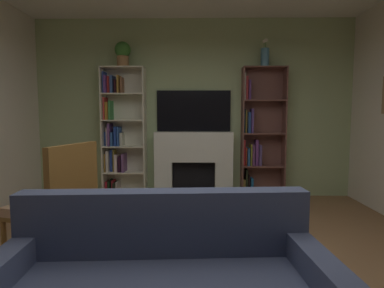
{
  "coord_description": "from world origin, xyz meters",
  "views": [
    {
      "loc": [
        0.06,
        -2.47,
        1.33
      ],
      "look_at": [
        0.0,
        1.09,
        1.01
      ],
      "focal_mm": 29.74,
      "sensor_mm": 36.0,
      "label": 1
    }
  ],
  "objects": [
    {
      "name": "coffee_table",
      "position": [
        -0.13,
        -0.11,
        0.35
      ],
      "size": [
        0.72,
        0.47,
        0.41
      ],
      "color": "brown",
      "rests_on": "ground_plane"
    },
    {
      "name": "bookshelf_right",
      "position": [
        1.03,
        2.63,
        0.98
      ],
      "size": [
        0.68,
        0.26,
        2.08
      ],
      "color": "brown",
      "rests_on": "ground_plane"
    },
    {
      "name": "armchair",
      "position": [
        -1.23,
        0.41,
        0.56
      ],
      "size": [
        0.72,
        0.8,
        1.07
      ],
      "color": "brown",
      "rests_on": "ground_plane"
    },
    {
      "name": "fireplace",
      "position": [
        0.0,
        2.6,
        0.57
      ],
      "size": [
        1.35,
        0.54,
        1.06
      ],
      "color": "white",
      "rests_on": "ground_plane"
    },
    {
      "name": "wall_back_accent",
      "position": [
        0.0,
        2.75,
        1.43
      ],
      "size": [
        5.22,
        0.06,
        2.87
      ],
      "primitive_type": "cube",
      "color": "#A0B681",
      "rests_on": "ground_plane"
    },
    {
      "name": "ground_plane",
      "position": [
        0.0,
        0.0,
        0.0
      ],
      "size": [
        6.54,
        6.54,
        0.0
      ],
      "primitive_type": "plane",
      "color": "olive"
    },
    {
      "name": "vase_with_flowers",
      "position": [
        1.11,
        2.57,
        2.24
      ],
      "size": [
        0.13,
        0.13,
        0.43
      ],
      "color": "teal",
      "rests_on": "bookshelf_right"
    },
    {
      "name": "bookshelf_left",
      "position": [
        -1.19,
        2.61,
        1.01
      ],
      "size": [
        0.68,
        0.3,
        2.08
      ],
      "color": "silver",
      "rests_on": "ground_plane"
    },
    {
      "name": "potted_plant",
      "position": [
        -1.11,
        2.57,
        2.3
      ],
      "size": [
        0.25,
        0.25,
        0.39
      ],
      "color": "#A57748",
      "rests_on": "bookshelf_left"
    },
    {
      "name": "tv",
      "position": [
        0.0,
        2.69,
        1.4
      ],
      "size": [
        1.19,
        0.06,
        0.66
      ],
      "primitive_type": "cube",
      "color": "black",
      "rests_on": "fireplace"
    }
  ]
}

